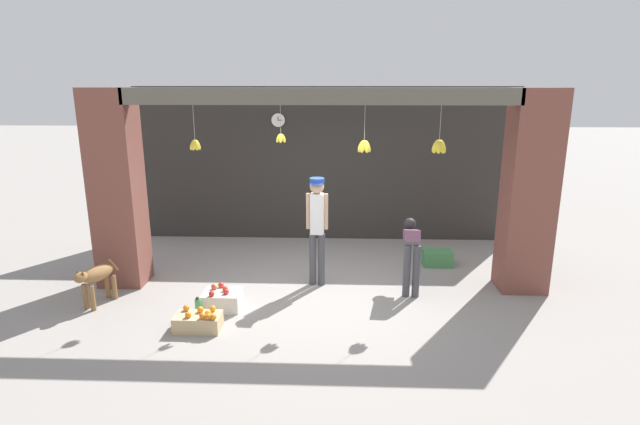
{
  "coord_description": "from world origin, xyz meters",
  "views": [
    {
      "loc": [
        0.29,
        -7.15,
        3.15
      ],
      "look_at": [
        0.0,
        0.42,
        1.17
      ],
      "focal_mm": 28.0,
      "sensor_mm": 36.0,
      "label": 1
    }
  ],
  "objects_px": {
    "produce_box_green": "(437,258)",
    "water_bottle": "(198,308)",
    "dog": "(97,277)",
    "wall_clock": "(278,120)",
    "worker_stooping": "(411,248)",
    "fruit_crate_oranges": "(198,321)",
    "fruit_crate_apples": "(222,299)",
    "shopkeeper": "(317,222)"
  },
  "relations": [
    {
      "from": "fruit_crate_oranges",
      "to": "produce_box_green",
      "type": "xyz_separation_m",
      "value": [
        3.58,
        2.53,
        0.02
      ]
    },
    {
      "from": "water_bottle",
      "to": "wall_clock",
      "type": "distance_m",
      "value": 4.37
    },
    {
      "from": "worker_stooping",
      "to": "fruit_crate_oranges",
      "type": "distance_m",
      "value": 3.3
    },
    {
      "from": "water_bottle",
      "to": "produce_box_green",
      "type": "bearing_deg",
      "value": 30.31
    },
    {
      "from": "shopkeeper",
      "to": "fruit_crate_apples",
      "type": "distance_m",
      "value": 1.85
    },
    {
      "from": "dog",
      "to": "wall_clock",
      "type": "height_order",
      "value": "wall_clock"
    },
    {
      "from": "dog",
      "to": "produce_box_green",
      "type": "height_order",
      "value": "dog"
    },
    {
      "from": "worker_stooping",
      "to": "produce_box_green",
      "type": "bearing_deg",
      "value": 64.16
    },
    {
      "from": "worker_stooping",
      "to": "fruit_crate_oranges",
      "type": "relative_size",
      "value": 1.77
    },
    {
      "from": "produce_box_green",
      "to": "worker_stooping",
      "type": "bearing_deg",
      "value": -119.27
    },
    {
      "from": "water_bottle",
      "to": "shopkeeper",
      "type": "bearing_deg",
      "value": 36.96
    },
    {
      "from": "shopkeeper",
      "to": "dog",
      "type": "bearing_deg",
      "value": 19.66
    },
    {
      "from": "dog",
      "to": "produce_box_green",
      "type": "xyz_separation_m",
      "value": [
        5.24,
        1.83,
        -0.29
      ]
    },
    {
      "from": "worker_stooping",
      "to": "water_bottle",
      "type": "xyz_separation_m",
      "value": [
        -3.05,
        -1.01,
        -0.57
      ]
    },
    {
      "from": "water_bottle",
      "to": "fruit_crate_apples",
      "type": "bearing_deg",
      "value": 45.92
    },
    {
      "from": "worker_stooping",
      "to": "produce_box_green",
      "type": "distance_m",
      "value": 1.43
    },
    {
      "from": "worker_stooping",
      "to": "produce_box_green",
      "type": "xyz_separation_m",
      "value": [
        0.64,
        1.14,
        -0.57
      ]
    },
    {
      "from": "fruit_crate_oranges",
      "to": "shopkeeper",
      "type": "bearing_deg",
      "value": 46.57
    },
    {
      "from": "worker_stooping",
      "to": "wall_clock",
      "type": "xyz_separation_m",
      "value": [
        -2.32,
        2.63,
        1.73
      ]
    },
    {
      "from": "fruit_crate_apples",
      "to": "produce_box_green",
      "type": "xyz_separation_m",
      "value": [
        3.42,
        1.88,
        0.0
      ]
    },
    {
      "from": "wall_clock",
      "to": "produce_box_green",
      "type": "bearing_deg",
      "value": -26.69
    },
    {
      "from": "fruit_crate_oranges",
      "to": "wall_clock",
      "type": "distance_m",
      "value": 4.67
    },
    {
      "from": "fruit_crate_oranges",
      "to": "produce_box_green",
      "type": "relative_size",
      "value": 1.19
    },
    {
      "from": "water_bottle",
      "to": "wall_clock",
      "type": "height_order",
      "value": "wall_clock"
    },
    {
      "from": "shopkeeper",
      "to": "water_bottle",
      "type": "distance_m",
      "value": 2.2
    },
    {
      "from": "produce_box_green",
      "to": "dog",
      "type": "bearing_deg",
      "value": -160.77
    },
    {
      "from": "shopkeeper",
      "to": "fruit_crate_oranges",
      "type": "relative_size",
      "value": 2.91
    },
    {
      "from": "fruit_crate_oranges",
      "to": "fruit_crate_apples",
      "type": "distance_m",
      "value": 0.67
    },
    {
      "from": "fruit_crate_apples",
      "to": "wall_clock",
      "type": "bearing_deg",
      "value": 82.29
    },
    {
      "from": "shopkeeper",
      "to": "worker_stooping",
      "type": "xyz_separation_m",
      "value": [
        1.45,
        -0.19,
        -0.34
      ]
    },
    {
      "from": "fruit_crate_apples",
      "to": "water_bottle",
      "type": "xyz_separation_m",
      "value": [
        -0.27,
        -0.28,
        -0.0
      ]
    },
    {
      "from": "fruit_crate_oranges",
      "to": "dog",
      "type": "bearing_deg",
      "value": 157.16
    },
    {
      "from": "wall_clock",
      "to": "fruit_crate_apples",
      "type": "bearing_deg",
      "value": -97.71
    },
    {
      "from": "water_bottle",
      "to": "worker_stooping",
      "type": "bearing_deg",
      "value": 18.38
    },
    {
      "from": "worker_stooping",
      "to": "fruit_crate_apples",
      "type": "bearing_deg",
      "value": -161.79
    },
    {
      "from": "fruit_crate_apples",
      "to": "water_bottle",
      "type": "distance_m",
      "value": 0.39
    },
    {
      "from": "water_bottle",
      "to": "wall_clock",
      "type": "relative_size",
      "value": 1.02
    },
    {
      "from": "fruit_crate_oranges",
      "to": "wall_clock",
      "type": "bearing_deg",
      "value": 81.25
    },
    {
      "from": "water_bottle",
      "to": "wall_clock",
      "type": "xyz_separation_m",
      "value": [
        0.73,
        3.64,
        2.3
      ]
    },
    {
      "from": "produce_box_green",
      "to": "water_bottle",
      "type": "distance_m",
      "value": 4.27
    },
    {
      "from": "dog",
      "to": "shopkeeper",
      "type": "bearing_deg",
      "value": 124.53
    },
    {
      "from": "fruit_crate_apples",
      "to": "water_bottle",
      "type": "relative_size",
      "value": 1.83
    }
  ]
}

